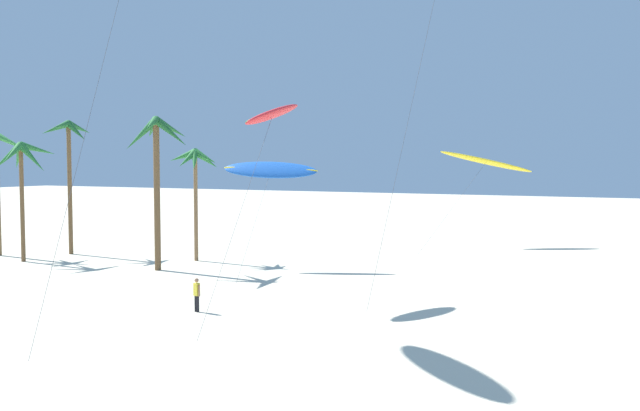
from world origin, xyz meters
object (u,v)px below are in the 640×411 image
(palm_tree_3, at_px, (157,149))
(flying_kite_1, at_px, (272,114))
(palm_tree_0, at_px, (22,163))
(palm_tree_4, at_px, (195,164))
(flying_kite_0, at_px, (271,170))
(person_near_right, at_px, (197,293))
(flying_kite_6, at_px, (486,162))
(palm_tree_2, at_px, (68,144))

(palm_tree_3, height_order, flying_kite_1, flying_kite_1)
(palm_tree_0, xyz_separation_m, palm_tree_4, (10.98, 6.03, -0.09))
(flying_kite_0, relative_size, person_near_right, 5.24)
(flying_kite_0, bearing_deg, flying_kite_1, -58.76)
(palm_tree_0, bearing_deg, flying_kite_1, -8.14)
(palm_tree_3, xyz_separation_m, flying_kite_6, (15.95, 24.79, -0.89))
(palm_tree_0, distance_m, palm_tree_3, 11.58)
(palm_tree_2, xyz_separation_m, person_near_right, (22.00, -13.29, -7.72))
(palm_tree_0, xyz_separation_m, palm_tree_3, (11.47, 1.19, 0.96))
(palm_tree_2, bearing_deg, person_near_right, -31.14)
(person_near_right, bearing_deg, palm_tree_2, 148.86)
(palm_tree_2, relative_size, palm_tree_3, 1.02)
(palm_tree_0, height_order, flying_kite_6, palm_tree_0)
(palm_tree_0, relative_size, palm_tree_2, 0.83)
(palm_tree_0, xyz_separation_m, flying_kite_0, (17.42, 5.94, -0.46))
(flying_kite_0, bearing_deg, flying_kite_6, 63.48)
(palm_tree_3, bearing_deg, palm_tree_4, 95.84)
(flying_kite_0, bearing_deg, palm_tree_0, -161.17)
(flying_kite_6, xyz_separation_m, person_near_right, (-5.55, -34.64, -6.36))
(palm_tree_2, xyz_separation_m, flying_kite_0, (17.55, 1.31, -1.90))
(palm_tree_2, distance_m, palm_tree_3, 12.11)
(flying_kite_0, height_order, flying_kite_1, flying_kite_1)
(palm_tree_4, height_order, flying_kite_0, palm_tree_4)
(palm_tree_2, height_order, person_near_right, palm_tree_2)
(palm_tree_2, height_order, flying_kite_0, palm_tree_2)
(palm_tree_4, height_order, flying_kite_6, flying_kite_6)
(palm_tree_2, xyz_separation_m, palm_tree_4, (11.11, 1.40, -1.53))
(palm_tree_3, xyz_separation_m, palm_tree_4, (-0.50, 4.85, -1.05))
(flying_kite_0, xyz_separation_m, flying_kite_6, (10.00, 20.04, 0.54))
(palm_tree_3, distance_m, person_near_right, 16.05)
(palm_tree_0, distance_m, flying_kite_1, 23.42)
(flying_kite_6, bearing_deg, palm_tree_3, -122.75)
(palm_tree_4, relative_size, flying_kite_0, 0.95)
(palm_tree_2, bearing_deg, palm_tree_3, -16.52)
(palm_tree_2, bearing_deg, palm_tree_4, 7.20)
(palm_tree_4, relative_size, person_near_right, 4.98)
(palm_tree_3, distance_m, palm_tree_4, 4.98)
(palm_tree_4, bearing_deg, palm_tree_2, -172.80)
(flying_kite_0, height_order, person_near_right, flying_kite_0)
(flying_kite_6, bearing_deg, flying_kite_0, -116.52)
(flying_kite_6, relative_size, person_near_right, 7.19)
(palm_tree_3, relative_size, person_near_right, 6.22)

